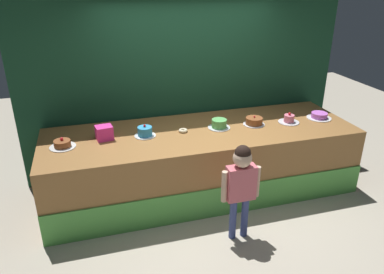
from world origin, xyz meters
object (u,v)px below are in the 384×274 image
child_figure (241,180)px  cake_left (145,132)px  cake_far_left (62,144)px  donut (183,131)px  pink_box (104,133)px  cake_far_right (319,116)px  cake_right (289,119)px  cake_center_left (219,124)px  cake_center_right (254,121)px

child_figure → cake_left: (-0.85, 1.13, 0.21)m
cake_far_left → cake_left: cake_left is taller
donut → child_figure: bearing=-72.7°
pink_box → cake_far_right: 3.01m
donut → cake_right: 1.51m
cake_far_left → cake_center_left: 2.01m
cake_far_right → child_figure: bearing=-147.3°
child_figure → cake_left: bearing=127.0°
pink_box → cake_far_right: pink_box is taller
cake_center_left → cake_right: cake_right is taller
cake_center_left → cake_far_right: 1.51m
pink_box → cake_center_right: (2.01, -0.08, -0.04)m
child_figure → cake_right: bearing=41.9°
donut → cake_left: 0.50m
cake_center_right → cake_right: cake_right is taller
child_figure → cake_center_right: (0.65, 1.10, 0.20)m
cake_left → cake_far_right: (2.51, -0.07, -0.02)m
donut → cake_center_right: 1.00m
cake_left → cake_center_left: bearing=-0.4°
child_figure → cake_far_left: (-1.85, 1.08, 0.19)m
child_figure → donut: (-0.35, 1.13, 0.17)m
cake_far_right → cake_left: bearing=178.5°
pink_box → cake_far_left: (-0.50, -0.10, -0.05)m
donut → cake_far_right: bearing=-1.8°
pink_box → cake_left: bearing=-5.1°
cake_center_left → cake_right: bearing=-4.9°
donut → cake_left: (-0.50, 0.00, 0.04)m
cake_center_left → cake_left: bearing=179.6°
cake_center_right → child_figure: bearing=-120.7°
donut → cake_center_left: size_ratio=0.39×
pink_box → donut: pink_box is taller
cake_left → cake_far_right: cake_left is taller
cake_center_right → cake_right: size_ratio=1.03×
child_figure → cake_far_left: 2.15m
cake_center_right → cake_far_right: size_ratio=0.86×
child_figure → cake_right: 1.57m
cake_center_left → cake_far_right: bearing=-2.3°
cake_far_left → cake_left: size_ratio=1.13×
child_figure → pink_box: child_figure is taller
child_figure → cake_right: (1.16, 1.04, 0.20)m
cake_left → cake_far_right: 2.51m
pink_box → cake_center_left: (1.50, -0.05, -0.03)m
pink_box → cake_right: pink_box is taller
child_figure → donut: size_ratio=9.96×
cake_center_left → pink_box: bearing=178.0°
cake_left → donut: bearing=-0.5°
child_figure → donut: 1.19m
donut → cake_center_right: bearing=-1.5°
child_figure → pink_box: (-1.35, 1.17, 0.24)m
cake_left → cake_right: size_ratio=0.94×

